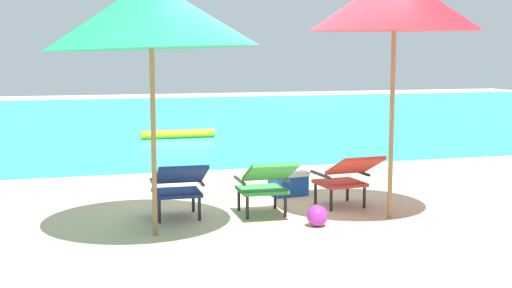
{
  "coord_description": "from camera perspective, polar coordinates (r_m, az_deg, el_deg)",
  "views": [
    {
      "loc": [
        -2.26,
        -7.27,
        1.82
      ],
      "look_at": [
        0.0,
        0.47,
        0.75
      ],
      "focal_mm": 47.72,
      "sensor_mm": 36.0,
      "label": 1
    }
  ],
  "objects": [
    {
      "name": "beach_ball",
      "position": [
        7.28,
        5.16,
        -6.02
      ],
      "size": [
        0.23,
        0.23,
        0.23
      ],
      "primitive_type": "sphere",
      "color": "purple",
      "rests_on": "ground_plane"
    },
    {
      "name": "lounge_chair_center",
      "position": [
        7.59,
        0.81,
        -3.19
      ],
      "size": [
        0.57,
        0.89,
        0.68
      ],
      "color": "#338E3D",
      "rests_on": "ground_plane"
    },
    {
      "name": "beach_umbrella_right",
      "position": [
        7.58,
        11.57,
        11.63
      ],
      "size": [
        2.41,
        2.42,
        2.71
      ],
      "color": "olive",
      "rests_on": "ground_plane"
    },
    {
      "name": "lounge_chair_right",
      "position": [
        8.06,
        7.62,
        -2.62
      ],
      "size": [
        0.6,
        0.91,
        0.68
      ],
      "color": "red",
      "rests_on": "ground_plane"
    },
    {
      "name": "swim_buoy",
      "position": [
        14.86,
        -6.56,
        0.85
      ],
      "size": [
        1.6,
        0.18,
        0.18
      ],
      "primitive_type": "cylinder",
      "rotation": [
        0.0,
        1.57,
        0.0
      ],
      "color": "yellow",
      "rests_on": "ocean_band"
    },
    {
      "name": "lounge_chair_left",
      "position": [
        7.47,
        -6.5,
        -3.42
      ],
      "size": [
        0.57,
        0.89,
        0.68
      ],
      "color": "navy",
      "rests_on": "ground_plane"
    },
    {
      "name": "ocean_band",
      "position": [
        19.57,
        -9.6,
        2.12
      ],
      "size": [
        40.0,
        18.0,
        0.01
      ],
      "primitive_type": "cube",
      "color": "#28B2B7",
      "rests_on": "ground_plane"
    },
    {
      "name": "cooler_box",
      "position": [
        8.82,
        2.71,
        -3.28
      ],
      "size": [
        0.51,
        0.38,
        0.32
      ],
      "color": "#194CA5",
      "rests_on": "ground_plane"
    },
    {
      "name": "beach_umbrella_left",
      "position": [
        6.77,
        -8.8,
        10.7
      ],
      "size": [
        2.7,
        2.69,
        2.57
      ],
      "color": "olive",
      "rests_on": "ground_plane"
    },
    {
      "name": "ground_plane",
      "position": [
        11.64,
        -4.89,
        -1.47
      ],
      "size": [
        40.0,
        40.0,
        0.0
      ],
      "primitive_type": "plane",
      "color": "#CCB78E"
    }
  ]
}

